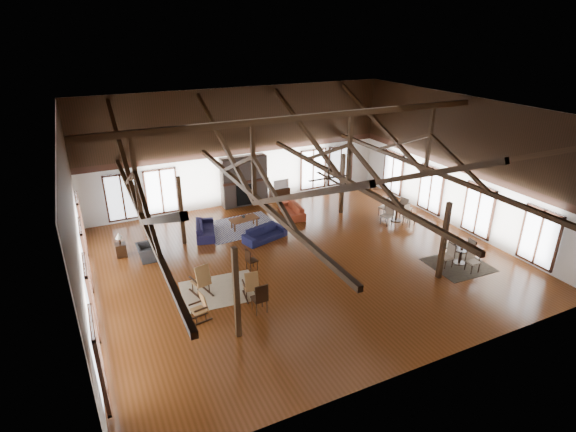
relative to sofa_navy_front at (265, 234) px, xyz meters
name	(u,v)px	position (x,y,z in m)	size (l,w,h in m)	color
floor	(302,259)	(0.68, -2.30, -0.29)	(16.00, 16.00, 0.00)	#5D2D13
ceiling	(304,110)	(0.68, -2.30, 5.71)	(16.00, 14.00, 0.02)	black
wall_back	(241,147)	(0.68, 4.70, 2.71)	(16.00, 0.02, 6.00)	white
wall_front	(430,275)	(0.68, -9.30, 2.71)	(16.00, 0.02, 6.00)	white
wall_left	(75,228)	(-7.32, -2.30, 2.71)	(0.02, 14.00, 6.00)	white
wall_right	(460,164)	(8.68, -2.30, 2.71)	(0.02, 14.00, 6.00)	white
roof_truss	(304,164)	(0.68, -2.30, 3.73)	(15.60, 14.07, 3.14)	#321E0E
post_grid	(303,225)	(0.68, -2.30, 1.23)	(8.16, 7.16, 3.05)	#321E0E
fireplace	(244,181)	(0.68, 4.37, 0.99)	(2.50, 0.69, 2.60)	#63544B
ceiling_fan	(328,177)	(1.18, -3.30, 3.44)	(1.60, 1.60, 0.75)	black
sofa_navy_front	(265,234)	(0.00, 0.00, 0.00)	(2.02, 0.79, 0.59)	#131435
sofa_navy_left	(205,229)	(-2.25, 1.60, 0.00)	(0.80, 2.04, 0.60)	black
sofa_orange	(292,210)	(2.27, 1.95, -0.01)	(0.76, 1.95, 0.57)	maroon
coffee_table	(244,219)	(-0.40, 1.55, 0.15)	(1.38, 0.82, 0.50)	brown
vase	(244,216)	(-0.40, 1.62, 0.29)	(0.16, 0.16, 0.17)	#B2B2B2
armchair	(148,252)	(-4.98, 0.42, 0.01)	(0.83, 0.95, 0.62)	#252527
side_table_lamp	(121,247)	(-5.94, 1.13, 0.11)	(0.41, 0.41, 1.06)	black
rocking_chair_a	(202,281)	(-3.70, -3.11, 0.27)	(0.71, 1.03, 1.21)	brown
rocking_chair_b	(251,286)	(-2.22, -4.07, 0.21)	(0.55, 0.89, 1.08)	brown
rocking_chair_c	(201,307)	(-4.12, -4.51, 0.17)	(0.82, 0.53, 0.99)	brown
side_chair_a	(250,258)	(-1.57, -2.24, 0.23)	(0.44, 0.44, 0.90)	black
side_chair_b	(260,296)	(-2.25, -5.01, 0.35)	(0.49, 0.49, 1.10)	black
cafe_table_near	(461,253)	(6.20, -5.33, 0.18)	(1.83, 1.83, 0.95)	black
cafe_table_far	(397,211)	(6.57, -0.83, 0.22)	(2.01, 2.01, 1.02)	black
cup_near	(462,247)	(6.20, -5.34, 0.43)	(0.11, 0.11, 0.09)	#B2B2B2
cup_far	(398,205)	(6.64, -0.77, 0.49)	(0.12, 0.12, 0.09)	#B2B2B2
tv_console	(280,193)	(2.75, 4.45, -0.02)	(1.09, 0.41, 0.54)	black
television	(280,184)	(2.80, 4.45, 0.51)	(0.90, 0.12, 0.52)	#B2B2B2
rug_tan	(220,290)	(-3.06, -3.12, -0.29)	(2.71, 2.13, 0.01)	tan
rug_navy	(240,227)	(-0.54, 1.74, -0.29)	(3.38, 2.53, 0.01)	#1B1A4B
rug_dark	(458,265)	(6.07, -5.43, -0.29)	(2.25, 2.04, 0.01)	black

